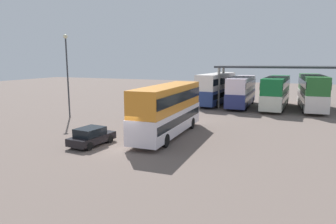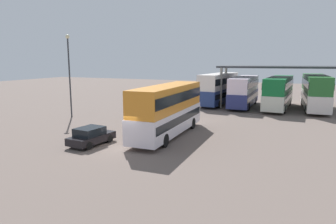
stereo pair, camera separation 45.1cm
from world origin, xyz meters
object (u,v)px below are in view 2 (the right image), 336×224
object	(u,v)px
parked_hatchback	(91,136)
lamppost_tall	(69,67)
double_decker_end_of_row	(315,91)
double_decker_main	(168,108)
double_decker_mid_row	(244,90)
double_decker_near_canopy	(219,88)
double_decker_far_right	(279,91)

from	to	relation	value
parked_hatchback	lamppost_tall	bearing A→B (deg)	53.22
parked_hatchback	double_decker_end_of_row	size ratio (longest dim) A/B	0.33
double_decker_main	parked_hatchback	bearing A→B (deg)	138.61
double_decker_mid_row	double_decker_main	bearing A→B (deg)	170.64
double_decker_near_canopy	double_decker_end_of_row	bearing A→B (deg)	-85.55
double_decker_end_of_row	lamppost_tall	xyz separation A→B (m)	(-24.84, -16.26, 3.13)
double_decker_mid_row	double_decker_end_of_row	distance (m)	8.76
double_decker_far_right	parked_hatchback	bearing A→B (deg)	157.03
double_decker_near_canopy	parked_hatchback	bearing A→B (deg)	176.24
double_decker_far_right	double_decker_end_of_row	distance (m)	4.35
double_decker_mid_row	parked_hatchback	bearing A→B (deg)	162.94
double_decker_mid_row	double_decker_far_right	bearing A→B (deg)	-86.92
double_decker_end_of_row	lamppost_tall	size ratio (longest dim) A/B	1.30
double_decker_main	double_decker_near_canopy	world-z (taller)	double_decker_near_canopy
double_decker_main	lamppost_tall	size ratio (longest dim) A/B	1.20
double_decker_main	parked_hatchback	distance (m)	6.63
double_decker_main	double_decker_far_right	world-z (taller)	double_decker_main
lamppost_tall	parked_hatchback	bearing A→B (deg)	-42.65
double_decker_main	lamppost_tall	xyz separation A→B (m)	(-13.13, 3.37, 3.21)
double_decker_main	double_decker_far_right	size ratio (longest dim) A/B	0.93
double_decker_mid_row	double_decker_end_of_row	world-z (taller)	double_decker_end_of_row
double_decker_main	double_decker_far_right	xyz separation A→B (m)	(7.42, 18.91, -0.06)
lamppost_tall	double_decker_mid_row	bearing A→B (deg)	43.45
parked_hatchback	double_decker_end_of_row	bearing A→B (deg)	-26.97
parked_hatchback	double_decker_mid_row	distance (m)	24.68
double_decker_far_right	lamppost_tall	distance (m)	25.97
double_decker_far_right	double_decker_near_canopy	bearing A→B (deg)	87.95
double_decker_near_canopy	double_decker_end_of_row	distance (m)	12.35
double_decker_main	double_decker_mid_row	world-z (taller)	double_decker_main
double_decker_near_canopy	lamppost_tall	xyz separation A→B (m)	(-12.49, -16.24, 3.14)
double_decker_main	double_decker_near_canopy	xyz separation A→B (m)	(-0.64, 19.61, 0.07)
double_decker_main	double_decker_mid_row	xyz separation A→B (m)	(3.00, 18.65, -0.10)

